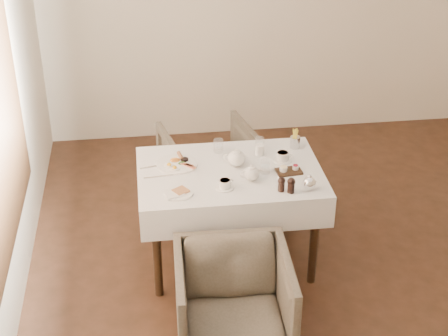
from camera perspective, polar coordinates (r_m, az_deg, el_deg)
table at (r=4.82m, az=0.48°, el=-1.44°), size 1.28×0.88×0.75m
armchair_near at (r=4.28m, az=0.79°, el=-11.15°), size 0.72×0.74×0.65m
armchair_far at (r=5.66m, az=-1.18°, el=0.10°), size 0.86×0.88×0.67m
breakfast_plate at (r=4.84m, az=-3.91°, el=0.40°), size 0.29×0.29×0.04m
side_plate at (r=4.50m, az=-3.83°, el=-2.10°), size 0.19×0.18×0.02m
teapot_centre at (r=4.79m, az=1.04°, el=0.92°), size 0.20×0.17×0.14m
teapot_front at (r=4.62m, az=2.30°, el=-0.37°), size 0.17×0.14×0.12m
creamer at (r=4.95m, az=2.98°, el=1.54°), size 0.08×0.08×0.08m
teacup_near at (r=4.55m, az=0.07°, el=-1.36°), size 0.12×0.12×0.06m
teacup_far at (r=4.89m, az=4.89°, el=0.93°), size 0.14×0.14×0.07m
glass_left at (r=4.98m, az=-0.47°, el=1.86°), size 0.08×0.08×0.10m
glass_mid at (r=4.72m, az=3.44°, el=0.14°), size 0.09×0.09×0.10m
glass_right at (r=5.03m, az=2.99°, el=2.05°), size 0.07×0.07×0.09m
condiment_board at (r=4.76m, az=5.39°, el=-0.20°), size 0.19×0.13×0.04m
pepper_mill_left at (r=4.52m, az=4.79°, el=-1.34°), size 0.07×0.07×0.10m
pepper_mill_right at (r=4.51m, az=5.60°, el=-1.43°), size 0.06×0.06×0.11m
silver_pot at (r=4.55m, az=7.11°, el=-1.18°), size 0.12×0.11×0.11m
fries_cup at (r=5.06m, az=5.94°, el=2.39°), size 0.07×0.07×0.16m
cutlery_fork at (r=4.83m, az=-5.80°, el=0.14°), size 0.21×0.06×0.00m
cutlery_knife at (r=4.71m, az=-5.46°, el=-0.71°), size 0.21×0.04×0.00m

